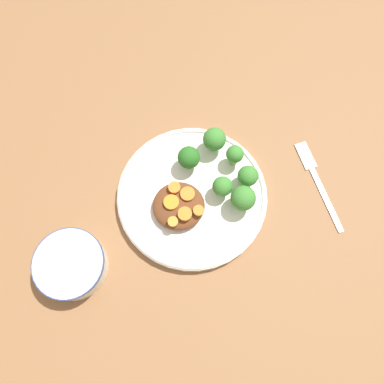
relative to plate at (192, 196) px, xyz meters
name	(u,v)px	position (x,y,z in m)	size (l,w,h in m)	color
ground_plane	(192,198)	(0.00, 0.00, -0.01)	(4.00, 4.00, 0.00)	#8C603D
plate	(192,196)	(0.00, 0.00, 0.00)	(0.28, 0.28, 0.02)	white
dip_bowl	(71,265)	(-0.22, -0.11, 0.01)	(0.12, 0.12, 0.05)	white
stew_mound	(179,206)	(-0.03, -0.02, 0.02)	(0.09, 0.09, 0.03)	brown
broccoli_floret_0	(243,199)	(0.09, -0.03, 0.04)	(0.05, 0.05, 0.06)	#7FA85B
broccoli_floret_1	(189,158)	(0.00, 0.06, 0.04)	(0.04, 0.04, 0.05)	#759E51
broccoli_floret_2	(214,140)	(0.05, 0.09, 0.04)	(0.04, 0.04, 0.06)	#759E51
broccoli_floret_3	(235,155)	(0.09, 0.06, 0.04)	(0.03, 0.03, 0.05)	#759E51
broccoli_floret_4	(222,184)	(0.06, 0.00, 0.04)	(0.04, 0.04, 0.05)	#7FA85B
broccoli_floret_5	(248,176)	(0.10, 0.02, 0.03)	(0.04, 0.04, 0.05)	#759E51
carrot_slice_0	(171,202)	(-0.04, -0.02, 0.04)	(0.03, 0.03, 0.00)	orange
carrot_slice_1	(173,222)	(-0.04, -0.06, 0.04)	(0.02, 0.02, 0.00)	orange
carrot_slice_2	(188,194)	(-0.01, -0.01, 0.04)	(0.03, 0.03, 0.01)	orange
carrot_slice_3	(185,214)	(-0.02, -0.04, 0.04)	(0.03, 0.03, 0.01)	orange
carrot_slice_4	(174,188)	(-0.03, 0.01, 0.04)	(0.02, 0.02, 0.01)	orange
carrot_slice_5	(198,210)	(0.01, -0.04, 0.04)	(0.02, 0.02, 0.01)	orange
fork	(316,176)	(0.24, 0.02, -0.01)	(0.06, 0.19, 0.01)	#B8B8B8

